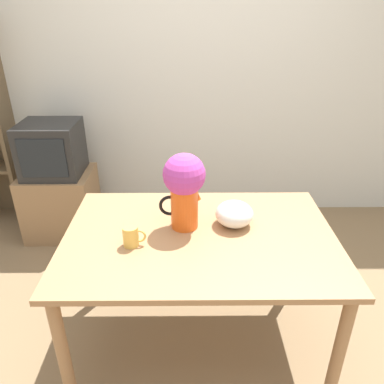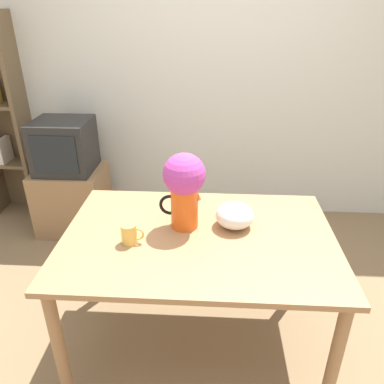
{
  "view_description": "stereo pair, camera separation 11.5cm",
  "coord_description": "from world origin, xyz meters",
  "px_view_note": "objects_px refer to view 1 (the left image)",
  "views": [
    {
      "loc": [
        -0.11,
        -1.6,
        1.84
      ],
      "look_at": [
        -0.09,
        0.11,
        0.97
      ],
      "focal_mm": 35.0,
      "sensor_mm": 36.0,
      "label": 1
    },
    {
      "loc": [
        0.01,
        -1.59,
        1.84
      ],
      "look_at": [
        -0.09,
        0.11,
        0.97
      ],
      "focal_mm": 35.0,
      "sensor_mm": 36.0,
      "label": 2
    }
  ],
  "objects_px": {
    "flower_vase": "(184,185)",
    "coffee_mug": "(131,236)",
    "tv_set": "(52,149)",
    "white_bowl": "(234,214)"
  },
  "relations": [
    {
      "from": "flower_vase",
      "to": "coffee_mug",
      "type": "xyz_separation_m",
      "value": [
        -0.26,
        -0.17,
        -0.19
      ]
    },
    {
      "from": "tv_set",
      "to": "white_bowl",
      "type": "bearing_deg",
      "value": -39.94
    },
    {
      "from": "coffee_mug",
      "to": "tv_set",
      "type": "xyz_separation_m",
      "value": [
        -0.82,
        1.31,
        -0.04
      ]
    },
    {
      "from": "coffee_mug",
      "to": "tv_set",
      "type": "relative_size",
      "value": 0.25
    },
    {
      "from": "tv_set",
      "to": "flower_vase",
      "type": "bearing_deg",
      "value": -46.48
    },
    {
      "from": "flower_vase",
      "to": "white_bowl",
      "type": "xyz_separation_m",
      "value": [
        0.26,
        0.01,
        -0.18
      ]
    },
    {
      "from": "flower_vase",
      "to": "tv_set",
      "type": "distance_m",
      "value": 1.58
    },
    {
      "from": "coffee_mug",
      "to": "tv_set",
      "type": "bearing_deg",
      "value": 122.08
    },
    {
      "from": "coffee_mug",
      "to": "white_bowl",
      "type": "bearing_deg",
      "value": 19.61
    },
    {
      "from": "flower_vase",
      "to": "tv_set",
      "type": "bearing_deg",
      "value": 133.52
    }
  ]
}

